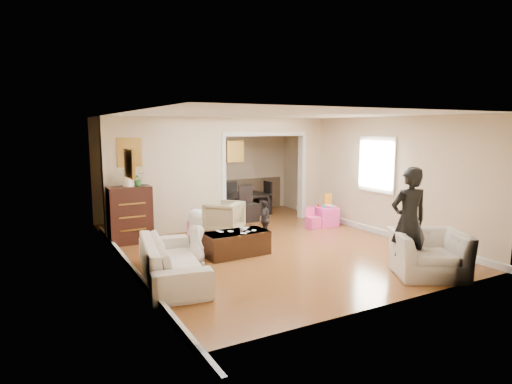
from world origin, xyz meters
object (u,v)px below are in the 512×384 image
table_lamp (128,178)px  child_toddler (265,220)px  child_kneel_a (196,237)px  child_kneel_b (195,232)px  play_table (326,216)px  armchair_back (224,217)px  dining_table (238,206)px  coffee_table (236,243)px  coffee_cup (242,229)px  adult_person (409,221)px  cyan_cup (324,206)px  dresser (130,215)px  sofa (172,260)px  armchair_front (428,254)px

table_lamp → child_toddler: (2.58, -1.09, -0.94)m
child_kneel_a → child_kneel_b: 0.48m
table_lamp → play_table: 4.71m
armchair_back → dining_table: bearing=-168.1°
coffee_table → dining_table: (1.59, 3.17, 0.07)m
coffee_cup → adult_person: 2.93m
adult_person → cyan_cup: bearing=-92.2°
table_lamp → coffee_table: bearing=-50.2°
play_table → child_toddler: bearing=-168.0°
armchair_back → dining_table: (1.03, 1.38, -0.06)m
dresser → table_lamp: 0.77m
armchair_back → coffee_table: (-0.56, -1.79, -0.13)m
table_lamp → child_kneel_b: table_lamp is taller
table_lamp → adult_person: (3.50, -4.11, -0.48)m
sofa → child_toddler: (2.50, 1.45, 0.10)m
coffee_cup → dining_table: bearing=65.1°
armchair_back → dresser: 2.11m
adult_person → child_kneel_a: 3.55m
coffee_table → adult_person: adult_person is taller
sofa → armchair_front: bearing=-106.7°
sofa → dining_table: sofa is taller
play_table → child_kneel_a: bearing=-161.1°
sofa → play_table: (4.44, 1.86, -0.09)m
sofa → armchair_front: 4.08m
armchair_front → coffee_cup: armchair_front is taller
armchair_front → adult_person: 0.61m
table_lamp → coffee_table: 2.65m
child_kneel_b → dresser: bearing=6.2°
sofa → coffee_table: bearing=-54.9°
dining_table → coffee_table: bearing=-123.2°
sofa → adult_person: 3.81m
cyan_cup → dining_table: bearing=122.3°
child_kneel_a → armchair_back: bearing=-28.3°
coffee_cup → cyan_cup: size_ratio=1.19×
sofa → table_lamp: (-0.08, 2.54, 1.04)m
table_lamp → dining_table: 3.56m
sofa → dining_table: 4.92m
table_lamp → dresser: bearing=0.0°
coffee_cup → armchair_back: bearing=75.9°
armchair_front → coffee_cup: (-2.11, 2.45, 0.13)m
armchair_front → dresser: bearing=160.5°
coffee_cup → dining_table: 3.55m
sofa → armchair_front: armchair_front is taller
cyan_cup → child_toddler: bearing=-168.9°
armchair_back → coffee_cup: 1.90m
dining_table → adult_person: size_ratio=0.95×
sofa → coffee_cup: size_ratio=22.88×
armchair_front → cyan_cup: size_ratio=13.79×
armchair_front → adult_person: size_ratio=0.63×
child_kneel_a → child_kneel_b: bearing=-10.6°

